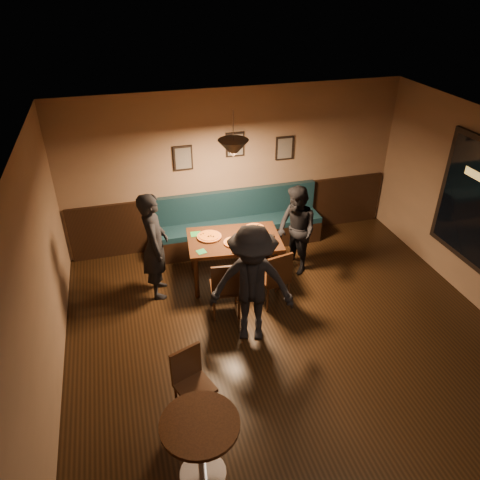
# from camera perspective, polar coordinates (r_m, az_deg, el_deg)

# --- Properties ---
(floor) EXTENTS (7.00, 7.00, 0.00)m
(floor) POSITION_cam_1_polar(r_m,az_deg,el_deg) (6.18, 8.21, -15.80)
(floor) COLOR black
(floor) RESTS_ON ground
(ceiling) EXTENTS (7.00, 7.00, 0.00)m
(ceiling) POSITION_cam_1_polar(r_m,az_deg,el_deg) (4.58, 10.81, 9.01)
(ceiling) COLOR silver
(ceiling) RESTS_ON ground
(wall_back) EXTENTS (6.00, 0.00, 6.00)m
(wall_back) POSITION_cam_1_polar(r_m,az_deg,el_deg) (8.15, -0.66, 8.84)
(wall_back) COLOR #8C704F
(wall_back) RESTS_ON ground
(wall_left) EXTENTS (0.00, 7.00, 7.00)m
(wall_left) POSITION_cam_1_polar(r_m,az_deg,el_deg) (5.00, -24.52, -10.36)
(wall_left) COLOR #8C704F
(wall_left) RESTS_ON ground
(wainscot) EXTENTS (5.88, 0.06, 1.00)m
(wainscot) POSITION_cam_1_polar(r_m,az_deg,el_deg) (8.51, -0.57, 3.14)
(wainscot) COLOR black
(wainscot) RESTS_ON ground
(booth_bench) EXTENTS (3.00, 0.60, 1.00)m
(booth_bench) POSITION_cam_1_polar(r_m,az_deg,el_deg) (8.28, -0.08, 2.30)
(booth_bench) COLOR #0F232D
(booth_bench) RESTS_ON ground
(picture_left) EXTENTS (0.32, 0.04, 0.42)m
(picture_left) POSITION_cam_1_polar(r_m,az_deg,el_deg) (7.85, -7.07, 10.05)
(picture_left) COLOR black
(picture_left) RESTS_ON wall_back
(picture_center) EXTENTS (0.32, 0.04, 0.42)m
(picture_center) POSITION_cam_1_polar(r_m,az_deg,el_deg) (7.97, -0.62, 11.76)
(picture_center) COLOR black
(picture_center) RESTS_ON wall_back
(picture_right) EXTENTS (0.32, 0.04, 0.42)m
(picture_right) POSITION_cam_1_polar(r_m,az_deg,el_deg) (8.28, 5.53, 11.27)
(picture_right) COLOR black
(picture_right) RESTS_ON wall_back
(pendant_lamp) EXTENTS (0.44, 0.44, 0.25)m
(pendant_lamp) POSITION_cam_1_polar(r_m,az_deg,el_deg) (6.59, -0.83, 11.27)
(pendant_lamp) COLOR black
(pendant_lamp) RESTS_ON ceiling
(dining_table) EXTENTS (1.54, 1.08, 0.78)m
(dining_table) POSITION_cam_1_polar(r_m,az_deg,el_deg) (7.43, -0.73, -2.38)
(dining_table) COLOR black
(dining_table) RESTS_ON floor
(chair_near_left) EXTENTS (0.47, 0.47, 0.95)m
(chair_near_left) POSITION_cam_1_polar(r_m,az_deg,el_deg) (6.69, -1.86, -5.74)
(chair_near_left) COLOR #321A0E
(chair_near_left) RESTS_ON floor
(chair_near_right) EXTENTS (0.49, 0.49, 0.94)m
(chair_near_right) POSITION_cam_1_polar(r_m,az_deg,el_deg) (6.91, 4.06, -4.51)
(chair_near_right) COLOR black
(chair_near_right) RESTS_ON floor
(diner_left) EXTENTS (0.46, 0.66, 1.72)m
(diner_left) POSITION_cam_1_polar(r_m,az_deg,el_deg) (6.99, -10.52, -0.71)
(diner_left) COLOR black
(diner_left) RESTS_ON floor
(diner_right) EXTENTS (0.73, 0.85, 1.51)m
(diner_right) POSITION_cam_1_polar(r_m,az_deg,el_deg) (7.53, 6.98, 1.16)
(diner_right) COLOR black
(diner_right) RESTS_ON floor
(diner_front) EXTENTS (1.27, 0.97, 1.73)m
(diner_front) POSITION_cam_1_polar(r_m,az_deg,el_deg) (6.05, 1.49, -5.62)
(diner_front) COLOR black
(diner_front) RESTS_ON floor
(pizza_a) EXTENTS (0.51, 0.51, 0.04)m
(pizza_a) POSITION_cam_1_polar(r_m,az_deg,el_deg) (7.25, -3.83, 0.44)
(pizza_a) COLOR orange
(pizza_a) RESTS_ON dining_table
(pizza_b) EXTENTS (0.37, 0.37, 0.04)m
(pizza_b) POSITION_cam_1_polar(r_m,az_deg,el_deg) (7.09, -0.70, -0.28)
(pizza_b) COLOR #C05D24
(pizza_b) RESTS_ON dining_table
(pizza_c) EXTENTS (0.40, 0.40, 0.04)m
(pizza_c) POSITION_cam_1_polar(r_m,az_deg,el_deg) (7.47, 1.82, 1.46)
(pizza_c) COLOR gold
(pizza_c) RESTS_ON dining_table
(soda_glass) EXTENTS (0.07, 0.07, 0.13)m
(soda_glass) POSITION_cam_1_polar(r_m,az_deg,el_deg) (7.10, 4.09, 0.12)
(soda_glass) COLOR black
(soda_glass) RESTS_ON dining_table
(tabasco_bottle) EXTENTS (0.03, 0.03, 0.11)m
(tabasco_bottle) POSITION_cam_1_polar(r_m,az_deg,el_deg) (7.31, 3.12, 1.02)
(tabasco_bottle) COLOR #98050E
(tabasco_bottle) RESTS_ON dining_table
(napkin_a) EXTENTS (0.17, 0.17, 0.01)m
(napkin_a) POSITION_cam_1_polar(r_m,az_deg,el_deg) (7.37, -5.49, 0.74)
(napkin_a) COLOR #217D2F
(napkin_a) RESTS_ON dining_table
(napkin_b) EXTENTS (0.16, 0.16, 0.01)m
(napkin_b) POSITION_cam_1_polar(r_m,az_deg,el_deg) (6.91, -4.81, -1.46)
(napkin_b) COLOR #1D7039
(napkin_b) RESTS_ON dining_table
(cutlery_set) EXTENTS (0.18, 0.02, 0.00)m
(cutlery_set) POSITION_cam_1_polar(r_m,az_deg,el_deg) (6.87, -0.03, -1.59)
(cutlery_set) COLOR white
(cutlery_set) RESTS_ON dining_table
(cafe_table) EXTENTS (0.86, 0.86, 0.81)m
(cafe_table) POSITION_cam_1_polar(r_m,az_deg,el_deg) (4.95, -4.80, -24.48)
(cafe_table) COLOR #33180E
(cafe_table) RESTS_ON floor
(cafe_chair_far) EXTENTS (0.49, 0.49, 0.86)m
(cafe_chair_far) POSITION_cam_1_polar(r_m,az_deg,el_deg) (5.41, -5.62, -17.57)
(cafe_chair_far) COLOR black
(cafe_chair_far) RESTS_ON floor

